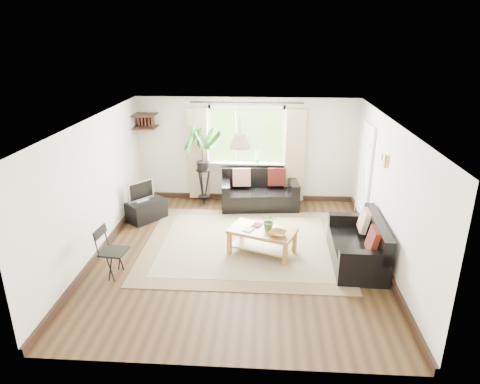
# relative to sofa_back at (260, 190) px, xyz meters

# --- Properties ---
(floor) EXTENTS (5.50, 5.50, 0.00)m
(floor) POSITION_rel_sofa_back_xyz_m (-0.32, -2.27, -0.40)
(floor) COLOR black
(floor) RESTS_ON ground
(ceiling) EXTENTS (5.50, 5.50, 0.00)m
(ceiling) POSITION_rel_sofa_back_xyz_m (-0.32, -2.27, 2.00)
(ceiling) COLOR white
(ceiling) RESTS_ON floor
(wall_back) EXTENTS (5.00, 0.02, 2.40)m
(wall_back) POSITION_rel_sofa_back_xyz_m (-0.32, 0.48, 0.80)
(wall_back) COLOR beige
(wall_back) RESTS_ON floor
(wall_front) EXTENTS (5.00, 0.02, 2.40)m
(wall_front) POSITION_rel_sofa_back_xyz_m (-0.32, -5.02, 0.80)
(wall_front) COLOR beige
(wall_front) RESTS_ON floor
(wall_left) EXTENTS (0.02, 5.50, 2.40)m
(wall_left) POSITION_rel_sofa_back_xyz_m (-2.82, -2.27, 0.80)
(wall_left) COLOR beige
(wall_left) RESTS_ON floor
(wall_right) EXTENTS (0.02, 5.50, 2.40)m
(wall_right) POSITION_rel_sofa_back_xyz_m (2.18, -2.27, 0.80)
(wall_right) COLOR beige
(wall_right) RESTS_ON floor
(rug) EXTENTS (3.72, 3.19, 0.02)m
(rug) POSITION_rel_sofa_back_xyz_m (-0.23, -1.87, -0.39)
(rug) COLOR #C2B796
(rug) RESTS_ON floor
(window) EXTENTS (2.50, 0.16, 2.16)m
(window) POSITION_rel_sofa_back_xyz_m (-0.32, 0.44, 1.15)
(window) COLOR white
(window) RESTS_ON wall_back
(door) EXTENTS (0.06, 0.96, 2.06)m
(door) POSITION_rel_sofa_back_xyz_m (2.15, -0.57, 0.60)
(door) COLOR silver
(door) RESTS_ON wall_right
(corner_shelf) EXTENTS (0.50, 0.50, 0.34)m
(corner_shelf) POSITION_rel_sofa_back_xyz_m (-2.57, 0.23, 1.49)
(corner_shelf) COLOR black
(corner_shelf) RESTS_ON wall_back
(pendant_lamp) EXTENTS (0.36, 0.36, 0.54)m
(pendant_lamp) POSITION_rel_sofa_back_xyz_m (-0.32, -1.87, 1.65)
(pendant_lamp) COLOR beige
(pendant_lamp) RESTS_ON ceiling
(wall_sconce) EXTENTS (0.12, 0.12, 0.28)m
(wall_sconce) POSITION_rel_sofa_back_xyz_m (2.11, -1.97, 1.34)
(wall_sconce) COLOR beige
(wall_sconce) RESTS_ON wall_right
(sofa_back) EXTENTS (1.77, 1.01, 0.80)m
(sofa_back) POSITION_rel_sofa_back_xyz_m (0.00, 0.00, 0.00)
(sofa_back) COLOR black
(sofa_back) RESTS_ON floor
(sofa_right) EXTENTS (1.64, 0.85, 0.76)m
(sofa_right) POSITION_rel_sofa_back_xyz_m (1.71, -2.40, -0.02)
(sofa_right) COLOR black
(sofa_right) RESTS_ON floor
(coffee_table) EXTENTS (1.29, 0.99, 0.47)m
(coffee_table) POSITION_rel_sofa_back_xyz_m (0.09, -2.18, -0.17)
(coffee_table) COLOR brown
(coffee_table) RESTS_ON floor
(table_plant) EXTENTS (0.37, 0.37, 0.31)m
(table_plant) POSITION_rel_sofa_back_xyz_m (0.21, -2.17, 0.23)
(table_plant) COLOR #366A2A
(table_plant) RESTS_ON coffee_table
(bowl) EXTENTS (0.41, 0.41, 0.07)m
(bowl) POSITION_rel_sofa_back_xyz_m (0.37, -2.40, 0.11)
(bowl) COLOR brown
(bowl) RESTS_ON coffee_table
(book_a) EXTENTS (0.23, 0.25, 0.02)m
(book_a) POSITION_rel_sofa_back_xyz_m (-0.22, -2.17, 0.08)
(book_a) COLOR white
(book_a) RESTS_ON coffee_table
(book_b) EXTENTS (0.22, 0.25, 0.02)m
(book_b) POSITION_rel_sofa_back_xyz_m (-0.08, -1.98, 0.08)
(book_b) COLOR #5D2925
(book_b) RESTS_ON coffee_table
(tv_stand) EXTENTS (0.84, 0.89, 0.42)m
(tv_stand) POSITION_rel_sofa_back_xyz_m (-2.37, -0.86, -0.19)
(tv_stand) COLOR black
(tv_stand) RESTS_ON floor
(tv) EXTENTS (0.54, 0.60, 0.47)m
(tv) POSITION_rel_sofa_back_xyz_m (-2.46, -0.86, 0.26)
(tv) COLOR #A5A5AA
(tv) RESTS_ON tv_stand
(palm_stand) EXTENTS (0.79, 0.79, 1.82)m
(palm_stand) POSITION_rel_sofa_back_xyz_m (-1.28, 0.07, 0.51)
(palm_stand) COLOR black
(palm_stand) RESTS_ON floor
(folding_chair) EXTENTS (0.48, 0.48, 0.84)m
(folding_chair) POSITION_rel_sofa_back_xyz_m (-2.27, -3.08, 0.02)
(folding_chair) COLOR black
(folding_chair) RESTS_ON floor
(sill_plant) EXTENTS (0.14, 0.10, 0.27)m
(sill_plant) POSITION_rel_sofa_back_xyz_m (-0.07, 0.36, 0.67)
(sill_plant) COLOR #2D6023
(sill_plant) RESTS_ON window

